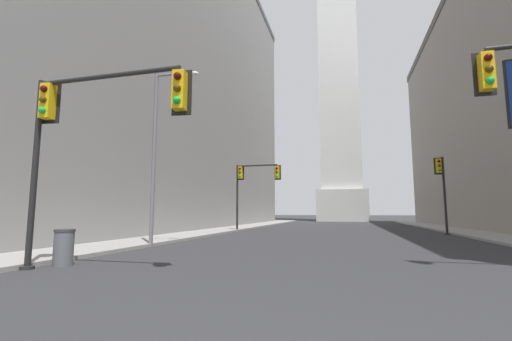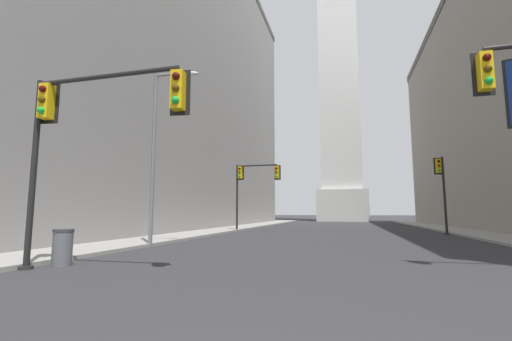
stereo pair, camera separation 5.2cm
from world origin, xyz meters
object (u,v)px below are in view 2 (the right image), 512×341
at_px(street_lamp, 160,139).
at_px(traffic_light_near_left, 84,119).
at_px(obelisk, 337,27).
at_px(traffic_light_mid_left, 251,181).
at_px(traffic_light_mid_right, 442,183).
at_px(trash_bin, 63,247).

bearing_deg(street_lamp, traffic_light_near_left, -77.02).
relative_size(obelisk, traffic_light_mid_left, 13.60).
relative_size(obelisk, traffic_light_mid_right, 13.64).
bearing_deg(traffic_light_mid_right, traffic_light_mid_left, 178.10).
xyz_separation_m(obelisk, traffic_light_mid_left, (-7.43, -37.99, -34.65)).
xyz_separation_m(obelisk, traffic_light_mid_right, (7.98, -38.50, -35.25)).
bearing_deg(trash_bin, traffic_light_near_left, -33.02).
bearing_deg(trash_bin, traffic_light_mid_right, 51.53).
xyz_separation_m(obelisk, street_lamp, (-8.24, -52.26, -33.79)).
distance_m(traffic_light_mid_left, trash_bin, 20.83).
bearing_deg(obelisk, traffic_light_mid_right, -78.29).
height_order(traffic_light_mid_left, trash_bin, traffic_light_mid_left).
xyz_separation_m(obelisk, traffic_light_near_left, (-6.63, -59.23, -34.72)).
distance_m(traffic_light_mid_right, street_lamp, 21.32).
relative_size(traffic_light_mid_right, traffic_light_mid_left, 1.00).
distance_m(street_lamp, trash_bin, 7.83).
bearing_deg(traffic_light_mid_right, trash_bin, -128.47).
distance_m(obelisk, traffic_light_near_left, 68.98).
bearing_deg(street_lamp, trash_bin, -86.49).
xyz_separation_m(obelisk, trash_bin, (-7.86, -58.43, -38.59)).
bearing_deg(traffic_light_near_left, traffic_light_mid_right, 54.83).
bearing_deg(trash_bin, street_lamp, 93.51).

